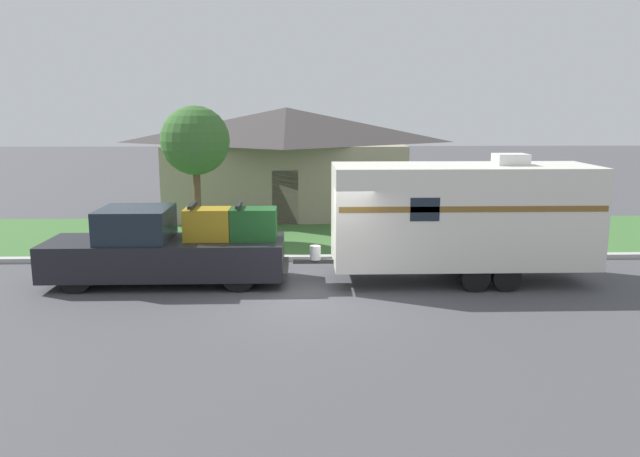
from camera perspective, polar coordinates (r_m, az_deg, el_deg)
name	(u,v)px	position (r m, az deg, el deg)	size (l,w,h in m)	color
ground_plane	(322,298)	(14.81, 0.17, -6.40)	(120.00, 120.00, 0.00)	#47474C
curb_strip	(317,258)	(18.40, -0.23, -2.71)	(80.00, 0.30, 0.14)	#ADADA8
lawn_strip	(315,235)	(21.98, -0.49, -0.60)	(80.00, 7.00, 0.03)	#3D6B33
house_across_street	(287,158)	(26.85, -3.07, 6.42)	(10.18, 6.99, 4.45)	gray
pickup_truck	(168,249)	(16.32, -13.75, -1.82)	(6.10, 1.94, 2.05)	black
travel_trailer	(462,215)	(16.33, 12.86, 1.23)	(7.61, 2.28, 3.29)	black
mailbox	(120,222)	(19.79, -17.85, 0.57)	(0.48, 0.20, 1.34)	brown
tree_in_yard	(195,141)	(21.09, -11.33, 7.83)	(2.28, 2.28, 4.51)	brown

